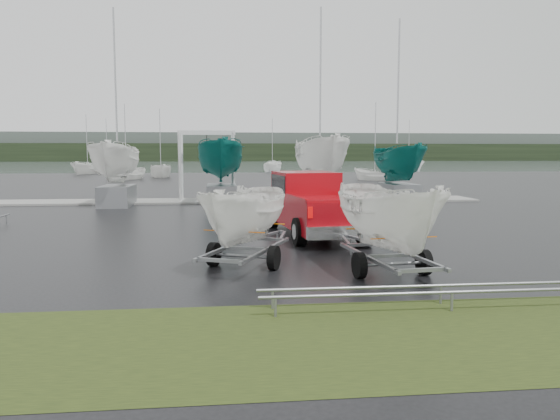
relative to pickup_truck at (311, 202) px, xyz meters
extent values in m
plane|color=black|center=(-3.04, 0.02, -1.12)|extent=(120.00, 120.00, 0.00)
plane|color=slate|center=(-3.04, 100.02, -1.13)|extent=(300.00, 300.00, 0.00)
plane|color=black|center=(-3.04, -10.98, -1.12)|extent=(40.00, 40.00, 0.00)
cube|color=gray|center=(-3.04, 13.02, -1.07)|extent=(30.00, 3.00, 0.12)
cube|color=black|center=(-3.04, 170.02, 1.88)|extent=(300.00, 8.00, 6.00)
cube|color=#4C5651|center=(-3.04, 178.02, 3.88)|extent=(300.00, 6.00, 10.00)
cube|color=#970810|center=(0.04, -0.35, -0.25)|extent=(2.85, 6.53, 1.04)
cube|color=#970810|center=(-0.09, 0.79, 0.57)|extent=(2.28, 2.71, 0.93)
cube|color=black|center=(-0.09, 0.79, 0.62)|extent=(2.28, 2.45, 0.60)
cube|color=silver|center=(0.38, -3.55, -0.58)|extent=(2.21, 0.43, 0.38)
cylinder|color=black|center=(-1.22, 1.60, -0.69)|extent=(0.42, 0.90, 0.87)
cylinder|color=black|center=(0.85, 1.83, -0.69)|extent=(0.42, 0.90, 0.87)
cylinder|color=black|center=(-0.77, -2.52, -0.69)|extent=(0.42, 0.90, 0.87)
cylinder|color=black|center=(1.29, -2.30, -0.69)|extent=(0.42, 0.90, 0.87)
cube|color=gray|center=(0.18, -6.79, -0.67)|extent=(0.47, 3.59, 0.08)
cube|color=gray|center=(1.27, -6.67, -0.67)|extent=(0.47, 3.59, 0.08)
cylinder|color=gray|center=(0.75, -6.93, -0.82)|extent=(1.60, 0.25, 0.08)
cylinder|color=black|center=(-0.05, -7.02, -0.82)|extent=(0.24, 0.62, 0.60)
cylinder|color=black|center=(1.54, -6.84, -0.82)|extent=(0.24, 0.62, 0.60)
imported|color=white|center=(0.73, -6.73, 1.60)|extent=(1.86, 1.90, 4.47)
cube|color=#D56106|center=(0.64, -5.94, -0.12)|extent=(1.55, 0.21, 0.03)
cube|color=#D56106|center=(0.81, -7.53, -0.12)|extent=(1.55, 0.21, 0.03)
cube|color=gray|center=(-3.05, -5.18, -0.67)|extent=(1.52, 3.33, 0.08)
cube|color=gray|center=(-2.04, -5.62, -0.67)|extent=(1.52, 3.33, 0.08)
cylinder|color=gray|center=(-2.63, -5.58, -0.82)|extent=(1.50, 0.72, 0.08)
cylinder|color=black|center=(-3.36, -5.26, -0.82)|extent=(0.41, 0.62, 0.60)
cylinder|color=black|center=(-1.89, -5.91, -0.82)|extent=(0.41, 0.62, 0.60)
imported|color=white|center=(-2.55, -5.40, 1.40)|extent=(2.04, 2.06, 4.08)
cube|color=#D56106|center=(-2.23, -4.67, -0.12)|extent=(1.44, 0.66, 0.03)
cube|color=#D56106|center=(-2.87, -6.13, -0.12)|extent=(1.44, 0.66, 0.03)
cylinder|color=silver|center=(-5.43, 12.22, 0.88)|extent=(0.16, 0.58, 3.99)
cylinder|color=silver|center=(-5.43, 13.82, 0.88)|extent=(0.16, 0.58, 3.99)
cylinder|color=silver|center=(-2.43, 12.22, 0.88)|extent=(0.16, 0.58, 3.99)
cylinder|color=silver|center=(-2.43, 13.82, 0.88)|extent=(0.16, 0.58, 3.99)
cube|color=silver|center=(-3.93, 13.02, 2.88)|extent=(3.30, 0.25, 0.25)
cube|color=gray|center=(-8.70, 11.02, -0.57)|extent=(1.60, 3.20, 1.10)
imported|color=white|center=(-8.70, 11.02, 3.05)|extent=(2.32, 2.38, 6.16)
cylinder|color=#B2B2B7|center=(-8.70, 11.52, 5.86)|extent=(0.10, 0.10, 7.00)
cube|color=gray|center=(-3.11, 11.22, -0.57)|extent=(1.60, 3.20, 1.10)
imported|color=#0E625B|center=(-3.11, 11.22, 3.27)|extent=(2.48, 2.55, 6.60)
cube|color=gray|center=(2.42, 11.02, -0.57)|extent=(1.60, 3.20, 1.10)
imported|color=white|center=(2.42, 11.02, 3.49)|extent=(2.65, 2.72, 7.03)
cylinder|color=#B2B2B7|center=(2.42, 11.52, 6.20)|extent=(0.10, 0.10, 7.00)
cube|color=gray|center=(6.99, 11.32, -0.57)|extent=(1.60, 3.20, 1.10)
imported|color=#0E625B|center=(6.99, 11.32, 2.93)|extent=(2.22, 2.28, 5.91)
cylinder|color=#B2B2B7|center=(6.99, 11.82, 5.76)|extent=(0.10, 0.10, 7.00)
cylinder|color=gray|center=(0.96, -9.73, -0.77)|extent=(7.00, 0.06, 0.06)
cylinder|color=gray|center=(0.96, -9.23, -0.77)|extent=(7.00, 0.06, 0.06)
imported|color=white|center=(-13.14, 40.66, -1.12)|extent=(3.05, 3.08, 5.91)
cylinder|color=#B2B2B7|center=(-13.14, 40.66, 2.88)|extent=(0.08, 0.08, 8.00)
imported|color=white|center=(-10.13, 46.48, -1.12)|extent=(2.78, 2.83, 6.36)
cylinder|color=#B2B2B7|center=(-10.13, 46.48, 2.88)|extent=(0.08, 0.08, 8.00)
imported|color=white|center=(12.70, 36.13, -1.12)|extent=(2.82, 2.83, 5.30)
cylinder|color=#B2B2B7|center=(12.70, 36.13, 2.88)|extent=(0.08, 0.08, 8.00)
imported|color=white|center=(26.39, 64.68, -1.12)|extent=(3.58, 3.55, 6.83)
cylinder|color=#B2B2B7|center=(26.39, 64.68, 2.88)|extent=(0.08, 0.08, 8.00)
imported|color=white|center=(-21.13, 57.85, -1.12)|extent=(3.21, 3.26, 6.98)
cylinder|color=#B2B2B7|center=(-21.13, 57.85, 2.88)|extent=(0.08, 0.08, 8.00)
imported|color=white|center=(4.66, 63.33, -1.12)|extent=(3.07, 3.12, 6.80)
cylinder|color=#B2B2B7|center=(4.66, 63.33, 2.88)|extent=(0.08, 0.08, 8.00)
imported|color=white|center=(-20.29, 66.78, -1.12)|extent=(3.04, 3.07, 6.07)
cylinder|color=#B2B2B7|center=(-20.29, 66.78, 2.88)|extent=(0.08, 0.08, 8.00)
camera|label=1|loc=(-3.17, -18.94, 1.72)|focal=35.00mm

